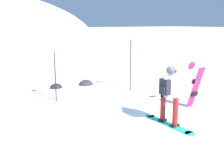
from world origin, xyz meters
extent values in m
plane|color=white|center=(0.00, 0.00, 0.00)|extent=(300.00, 300.00, 0.00)
cube|color=#23B7A3|center=(0.13, 0.10, 0.01)|extent=(0.35, 1.57, 0.02)
cylinder|color=#23B7A3|center=(0.10, 0.88, 0.01)|extent=(0.28, 0.28, 0.02)
cylinder|color=#23B7A3|center=(0.17, -0.68, 0.01)|extent=(0.28, 0.28, 0.02)
cube|color=black|center=(0.12, 0.34, 0.05)|extent=(0.26, 0.15, 0.06)
cube|color=black|center=(0.15, -0.14, 0.05)|extent=(0.26, 0.15, 0.06)
cylinder|color=maroon|center=(0.12, 0.34, 0.43)|extent=(0.15, 0.15, 0.82)
cylinder|color=maroon|center=(0.15, -0.14, 0.43)|extent=(0.15, 0.15, 0.82)
cube|color=silver|center=(0.13, 0.10, 1.13)|extent=(0.37, 0.24, 0.58)
cylinder|color=silver|center=(-0.10, 0.09, 1.13)|extent=(0.11, 0.18, 0.57)
cylinder|color=silver|center=(0.36, 0.11, 1.13)|extent=(0.11, 0.18, 0.57)
sphere|color=black|center=(-0.12, 0.13, 0.88)|extent=(0.11, 0.11, 0.11)
sphere|color=black|center=(0.38, 0.15, 0.88)|extent=(0.11, 0.11, 0.11)
cube|color=#232328|center=(-0.07, 0.09, 1.15)|extent=(0.19, 0.29, 0.44)
cube|color=#232328|center=(-0.17, 0.08, 1.07)|extent=(0.07, 0.20, 0.20)
sphere|color=#9E7051|center=(0.13, 0.10, 1.56)|extent=(0.21, 0.21, 0.21)
sphere|color=#4C4C56|center=(0.13, 0.10, 1.59)|extent=(0.25, 0.25, 0.25)
cube|color=navy|center=(0.26, 0.10, 1.56)|extent=(0.04, 0.17, 0.08)
cube|color=#D11E5B|center=(1.89, 0.68, 0.73)|extent=(0.28, 0.47, 1.46)
cylinder|color=#D11E5B|center=(1.89, 0.91, 1.45)|extent=(0.28, 0.11, 0.27)
cube|color=black|center=(1.89, 0.71, 0.95)|extent=(0.25, 0.11, 0.15)
cube|color=black|center=(1.89, 0.71, 0.51)|extent=(0.25, 0.11, 0.15)
cylinder|color=black|center=(-1.86, 3.98, 0.94)|extent=(0.04, 0.04, 1.89)
cylinder|color=orange|center=(-1.86, 3.98, 1.71)|extent=(0.20, 0.20, 0.02)
cone|color=black|center=(-1.86, 3.98, 1.93)|extent=(0.04, 0.04, 0.08)
cylinder|color=black|center=(1.38, 3.76, 1.07)|extent=(0.04, 0.04, 2.15)
cylinder|color=orange|center=(1.38, 3.76, 1.97)|extent=(0.20, 0.20, 0.02)
cone|color=black|center=(1.38, 3.76, 2.19)|extent=(0.04, 0.04, 0.08)
ellipsoid|color=#282628|center=(-1.21, 5.87, 0.00)|extent=(0.56, 0.48, 0.39)
ellipsoid|color=#383333|center=(0.19, 5.71, 0.00)|extent=(0.67, 0.57, 0.47)
camera|label=1|loc=(-4.88, -5.00, 2.89)|focal=41.05mm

